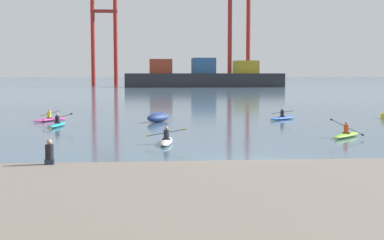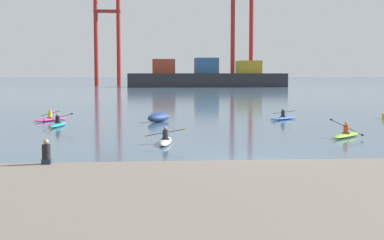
% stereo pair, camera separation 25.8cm
% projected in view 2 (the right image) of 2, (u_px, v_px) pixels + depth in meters
% --- Properties ---
extents(ground_plane, '(800.00, 800.00, 0.00)m').
position_uv_depth(ground_plane, '(247.00, 161.00, 23.76)').
color(ground_plane, '#425B70').
extents(container_barge, '(40.57, 11.62, 7.48)m').
position_uv_depth(container_barge, '(206.00, 77.00, 143.40)').
color(container_barge, '#28282D').
rests_on(container_barge, ground).
extents(gantry_crane_west, '(7.57, 17.96, 35.42)m').
position_uv_depth(gantry_crane_west, '(107.00, 25.00, 155.05)').
color(gantry_crane_west, maroon).
rests_on(gantry_crane_west, ground).
extents(gantry_crane_west_mid, '(6.40, 15.89, 39.10)m').
position_uv_depth(gantry_crane_west_mid, '(242.00, 15.00, 151.51)').
color(gantry_crane_west_mid, maroon).
rests_on(gantry_crane_west_mid, ground).
extents(capsized_dinghy, '(2.38, 2.77, 0.76)m').
position_uv_depth(capsized_dinghy, '(159.00, 117.00, 42.49)').
color(capsized_dinghy, navy).
rests_on(capsized_dinghy, ground).
extents(kayak_white, '(2.25, 3.45, 0.95)m').
position_uv_depth(kayak_white, '(166.00, 141.00, 29.60)').
color(kayak_white, silver).
rests_on(kayak_white, ground).
extents(kayak_lime, '(2.78, 2.88, 1.09)m').
position_uv_depth(kayak_lime, '(347.00, 135.00, 32.45)').
color(kayak_lime, '#7ABC2D').
rests_on(kayak_lime, ground).
extents(kayak_blue, '(2.96, 2.68, 0.95)m').
position_uv_depth(kayak_blue, '(284.00, 118.00, 44.48)').
color(kayak_blue, '#2856B2').
rests_on(kayak_blue, ground).
extents(kayak_magenta, '(2.55, 3.06, 0.95)m').
position_uv_depth(kayak_magenta, '(51.00, 119.00, 43.27)').
color(kayak_magenta, '#C13384').
rests_on(kayak_magenta, ground).
extents(kayak_teal, '(2.20, 3.45, 0.99)m').
position_uv_depth(kayak_teal, '(58.00, 124.00, 38.94)').
color(kayak_teal, teal).
rests_on(kayak_teal, ground).
extents(seated_onlooker, '(0.32, 0.30, 0.90)m').
position_uv_depth(seated_onlooker, '(46.00, 153.00, 19.49)').
color(seated_onlooker, '#23283D').
rests_on(seated_onlooker, stone_quay).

